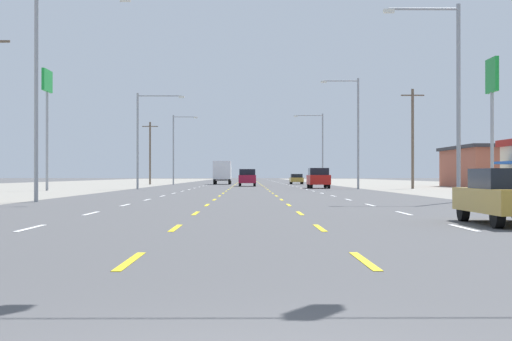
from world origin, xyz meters
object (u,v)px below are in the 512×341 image
object	(u,v)px
sedan_far_right_nearest	(509,196)
sedan_far_right_far	(296,179)
pole_sign_left_row_2	(47,96)
streetlight_left_row_0	(46,80)
box_truck_inner_left_midfar	(222,171)
streetlight_right_row_0	(451,88)
streetlight_right_row_2	(320,144)
suv_far_right_near	(318,178)
streetlight_right_row_1	(355,126)
suv_center_turn_mid	(247,177)
streetlight_left_row_1	(143,133)
pole_sign_right_row_1	(492,90)
streetlight_left_row_2	(176,145)

from	to	relation	value
sedan_far_right_nearest	sedan_far_right_far	size ratio (longest dim) A/B	1.00
pole_sign_left_row_2	streetlight_left_row_0	distance (m)	29.23
box_truck_inner_left_midfar	sedan_far_right_far	distance (m)	10.84
streetlight_right_row_0	streetlight_right_row_2	bearing A→B (deg)	90.04
suv_far_right_near	streetlight_right_row_1	size ratio (longest dim) A/B	0.48
sedan_far_right_far	streetlight_right_row_1	distance (m)	41.59
suv_center_turn_mid	streetlight_left_row_1	world-z (taller)	streetlight_left_row_1
sedan_far_right_far	streetlight_right_row_0	xyz separation A→B (m)	(2.87, -76.58, 4.74)
suv_far_right_near	streetlight_left_row_1	world-z (taller)	streetlight_left_row_1
streetlight_left_row_0	streetlight_right_row_0	bearing A→B (deg)	0.00
suv_far_right_near	box_truck_inner_left_midfar	distance (m)	35.83
suv_far_right_near	pole_sign_left_row_2	bearing A→B (deg)	-153.67
pole_sign_right_row_1	sedan_far_right_far	bearing A→B (deg)	97.70
pole_sign_left_row_2	streetlight_left_row_0	xyz separation A→B (m)	(7.01, -28.31, -2.02)
streetlight_right_row_1	streetlight_right_row_2	world-z (taller)	streetlight_right_row_1
suv_far_right_near	streetlight_right_row_1	xyz separation A→B (m)	(2.96, -4.56, 4.80)
sedan_far_right_far	pole_sign_right_row_1	world-z (taller)	pole_sign_right_row_1
pole_sign_left_row_2	streetlight_right_row_0	distance (m)	38.83
sedan_far_right_nearest	suv_center_turn_mid	size ratio (longest dim) A/B	0.92
pole_sign_right_row_1	streetlight_right_row_0	distance (m)	13.87
streetlight_left_row_0	suv_center_turn_mid	bearing A→B (deg)	80.00
streetlight_right_row_2	streetlight_left_row_0	bearing A→B (deg)	-105.34
sedan_far_right_far	streetlight_right_row_0	size ratio (longest dim) A/B	0.47
streetlight_right_row_0	streetlight_left_row_0	bearing A→B (deg)	180.00
sedan_far_right_nearest	suv_far_right_near	distance (m)	57.77
suv_center_turn_mid	streetlight_left_row_0	distance (m)	55.42
streetlight_right_row_2	pole_sign_right_row_1	bearing A→B (deg)	-84.28
sedan_far_right_nearest	streetlight_right_row_1	size ratio (longest dim) A/B	0.44
streetlight_left_row_0	streetlight_left_row_2	bearing A→B (deg)	90.13
pole_sign_left_row_2	streetlight_right_row_0	bearing A→B (deg)	-46.92
pole_sign_right_row_1	streetlight_left_row_2	distance (m)	63.59
streetlight_right_row_0	streetlight_left_row_1	world-z (taller)	streetlight_right_row_0
streetlight_left_row_0	streetlight_left_row_1	size ratio (longest dim) A/B	1.14
suv_center_turn_mid	box_truck_inner_left_midfar	size ratio (longest dim) A/B	0.68
suv_center_turn_mid	pole_sign_left_row_2	distance (m)	31.65
streetlight_right_row_1	suv_center_turn_mid	bearing A→B (deg)	117.62
suv_center_turn_mid	box_truck_inner_left_midfar	xyz separation A→B (m)	(-3.51, 19.85, 0.81)
pole_sign_left_row_2	streetlight_right_row_2	xyz separation A→B (m)	(26.43, 42.50, -2.30)
suv_far_right_near	streetlight_left_row_2	size ratio (longest dim) A/B	0.52
suv_center_turn_mid	pole_sign_left_row_2	xyz separation A→B (m)	(-16.59, -26.06, 6.86)
box_truck_inner_left_midfar	streetlight_right_row_2	bearing A→B (deg)	-14.32
streetlight_left_row_2	streetlight_left_row_0	bearing A→B (deg)	-89.87
sedan_far_right_far	pole_sign_right_row_1	distance (m)	64.90
pole_sign_left_row_2	streetlight_left_row_1	bearing A→B (deg)	45.31
suv_far_right_near	streetlight_left_row_1	size ratio (longest dim) A/B	0.55
sedan_far_right_nearest	suv_center_turn_mid	bearing A→B (deg)	95.45
suv_far_right_near	streetlight_right_row_2	bearing A→B (deg)	84.68
suv_far_right_near	streetlight_right_row_0	distance (m)	40.32
pole_sign_right_row_1	streetlight_right_row_2	world-z (taller)	streetlight_right_row_2
pole_sign_right_row_1	streetlight_right_row_1	xyz separation A→B (m)	(-5.75, 22.86, -0.88)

